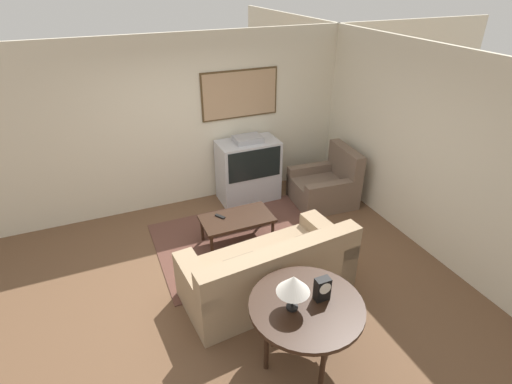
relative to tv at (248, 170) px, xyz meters
name	(u,v)px	position (x,y,z in m)	size (l,w,h in m)	color
ground_plane	(238,273)	(-0.86, -1.76, -0.53)	(12.00, 12.00, 0.00)	brown
wall_back	(189,123)	(-0.84, 0.37, 0.82)	(12.00, 0.10, 2.70)	beige
wall_right	(416,146)	(1.77, -1.76, 0.82)	(0.06, 12.00, 2.70)	beige
area_rug	(243,240)	(-0.55, -1.11, -0.53)	(2.43, 1.83, 0.01)	brown
tv	(248,170)	(0.00, 0.00, 0.00)	(0.99, 0.57, 1.13)	#B7B7BC
couch	(269,272)	(-0.65, -2.24, -0.22)	(2.08, 1.10, 0.87)	#9E8466
armchair	(326,186)	(1.15, -0.62, -0.25)	(1.01, 0.93, 0.93)	brown
coffee_table	(237,220)	(-0.63, -1.12, -0.16)	(1.00, 0.56, 0.42)	black
console_table	(306,310)	(-0.73, -3.25, 0.16)	(1.08, 1.08, 0.76)	black
table_lamp	(293,285)	(-0.88, -3.23, 0.51)	(0.31, 0.31, 0.38)	black
mantel_clock	(322,289)	(-0.57, -3.24, 0.34)	(0.14, 0.10, 0.24)	black
remote	(220,216)	(-0.84, -1.02, -0.10)	(0.12, 0.16, 0.02)	black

